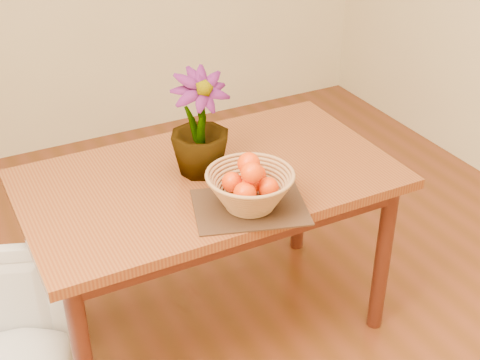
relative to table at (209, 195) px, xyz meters
name	(u,v)px	position (x,y,z in m)	size (l,w,h in m)	color
table	(209,195)	(0.00, 0.00, 0.00)	(1.40, 0.80, 0.75)	brown
placemat	(250,207)	(0.03, -0.27, 0.09)	(0.39, 0.29, 0.01)	#3A2215
wicker_basket	(250,191)	(0.03, -0.27, 0.16)	(0.31, 0.31, 0.13)	#AE7248
orange_pile	(250,179)	(0.03, -0.27, 0.20)	(0.17, 0.17, 0.14)	#FB3B04
potted_plant	(200,124)	(-0.02, 0.04, 0.29)	(0.22, 0.22, 0.40)	#204C15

